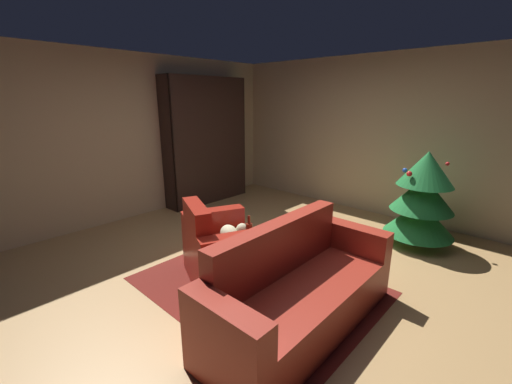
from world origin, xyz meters
The scene contains 11 objects.
ground_plane centered at (0.00, 0.00, 0.00)m, with size 6.69×6.69×0.00m, color tan.
wall_back centered at (0.00, 2.75, 1.30)m, with size 5.70×0.06×2.60m, color tan.
wall_left centered at (-2.82, 0.00, 1.30)m, with size 0.06×5.56×2.60m, color tan.
area_rug centered at (0.17, -0.34, 0.00)m, with size 2.35×1.81×0.01m, color maroon.
bookshelf_unit centered at (-2.56, 1.34, 1.13)m, with size 0.37×1.67×2.28m.
armchair_red centered at (-0.18, -0.53, 0.33)m, with size 1.16×1.03×0.90m.
couch_red centered at (0.83, -0.54, 0.30)m, with size 0.74×1.96×0.89m.
coffee_table centered at (0.24, -0.33, 0.40)m, with size 0.63×0.63×0.44m.
book_stack_on_table centered at (0.26, -0.32, 0.50)m, with size 0.23×0.18×0.13m.
bottle_on_table centered at (0.06, -0.36, 0.57)m, with size 0.07×0.07×0.32m.
decorated_tree centered at (1.05, 1.89, 0.66)m, with size 0.88×0.88×1.27m.
Camera 1 is at (2.22, -2.57, 1.90)m, focal length 22.84 mm.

